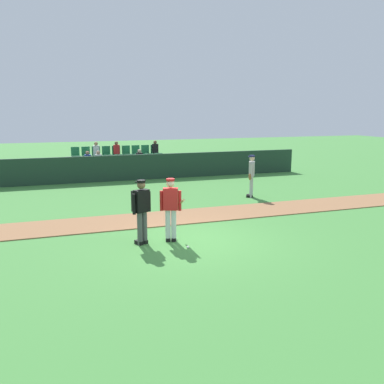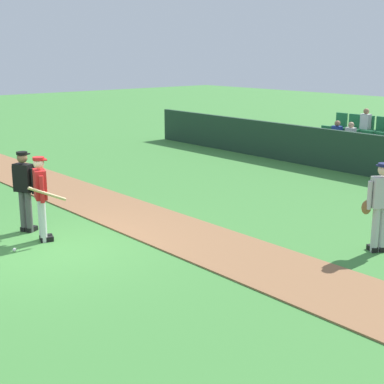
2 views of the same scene
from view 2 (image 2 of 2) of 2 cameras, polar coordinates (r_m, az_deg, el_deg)
ground_plane at (r=11.79m, az=-14.04°, el=-5.47°), size 80.00×80.00×0.00m
infield_dirt_path at (r=13.05m, az=-3.90°, el=-3.11°), size 28.00×1.91×0.03m
dugout_fence at (r=18.81m, az=16.50°, el=3.63°), size 20.00×0.16×1.32m
batter_red_jersey at (r=12.01m, az=-14.80°, el=-0.34°), size 0.59×0.80×1.76m
umpire_home_plate at (r=12.74m, az=-16.30°, el=0.51°), size 0.54×0.43×1.76m
runner_grey_jersey at (r=11.56m, az=18.23°, el=-1.16°), size 0.48×0.58×1.76m
baseball at (r=11.77m, az=-17.26°, el=-5.52°), size 0.07×0.07×0.07m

